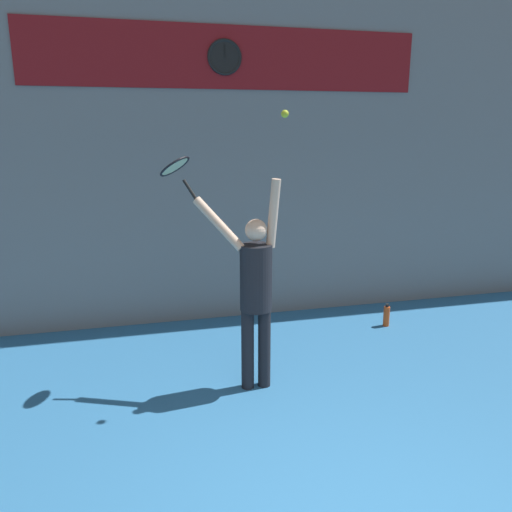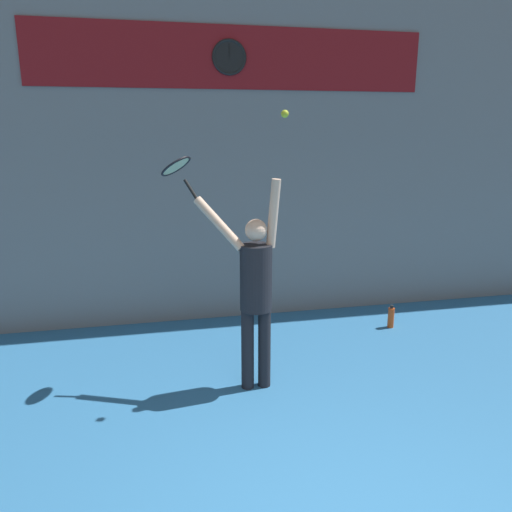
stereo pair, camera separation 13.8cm
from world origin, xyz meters
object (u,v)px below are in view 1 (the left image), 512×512
Objects in this scene: tennis_player at (255,286)px; tennis_ball at (285,114)px; tennis_racket at (176,168)px; water_bottle at (386,316)px; scoreboard_clock at (225,57)px.

tennis_player is 30.62× the size of tennis_ball.
tennis_ball is at bearing -20.53° from tennis_player.
tennis_player is 1.41m from tennis_racket.
tennis_racket is 6.30× the size of tennis_ball.
water_bottle is (2.83, 0.74, -2.10)m from tennis_racket.
tennis_ball is (0.96, -0.53, 0.51)m from tennis_racket.
scoreboard_clock is at bearing 63.18° from tennis_racket.
scoreboard_clock is 1.40× the size of water_bottle.
scoreboard_clock is 0.20× the size of tennis_player.
water_bottle is at bearing 14.71° from tennis_racket.
tennis_ball is at bearing -145.88° from water_bottle.
tennis_ball is at bearing -85.59° from scoreboard_clock.
water_bottle is at bearing -22.10° from scoreboard_clock.
tennis_racket reaches higher than tennis_player.
tennis_player is 6.86× the size of water_bottle.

